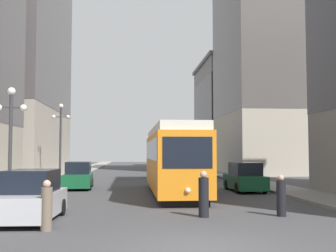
{
  "coord_description": "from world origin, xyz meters",
  "views": [
    {
      "loc": [
        -1.82,
        -10.85,
        2.44
      ],
      "look_at": [
        0.19,
        11.96,
        3.89
      ],
      "focal_mm": 44.93,
      "sensor_mm": 36.0,
      "label": 1
    }
  ],
  "objects": [
    {
      "name": "building_left_corner",
      "position": [
        -14.43,
        32.56,
        14.04
      ],
      "size": [
        10.68,
        20.09,
        27.24
      ],
      "color": "#A89E8E",
      "rests_on": "ground"
    },
    {
      "name": "transit_bus",
      "position": [
        4.06,
        31.0,
        1.95
      ],
      "size": [
        3.06,
        12.43,
        3.45
      ],
      "rotation": [
        0.0,
        0.0,
        -0.04
      ],
      "color": "black",
      "rests_on": "ground"
    },
    {
      "name": "sidewalk_right",
      "position": [
        8.04,
        40.0,
        0.07
      ],
      "size": [
        2.71,
        120.0,
        0.15
      ],
      "primitive_type": "cube",
      "color": "gray",
      "rests_on": "ground"
    },
    {
      "name": "streetcar",
      "position": [
        0.64,
        13.87,
        2.1
      ],
      "size": [
        2.65,
        13.12,
        3.89
      ],
      "rotation": [
        0.0,
        0.0,
        0.0
      ],
      "color": "black",
      "rests_on": "ground"
    },
    {
      "name": "pedestrian_crossing_near",
      "position": [
        3.95,
        4.99,
        0.74
      ],
      "size": [
        0.36,
        0.36,
        1.59
      ],
      "rotation": [
        0.0,
        0.0,
        3.14
      ],
      "color": "black",
      "rests_on": "ground"
    },
    {
      "name": "building_right_far",
      "position": [
        16.86,
        54.81,
        8.61
      ],
      "size": [
        15.53,
        16.83,
        16.77
      ],
      "color": "gray",
      "rests_on": "ground"
    },
    {
      "name": "sidewalk_left",
      "position": [
        -8.04,
        40.0,
        0.07
      ],
      "size": [
        2.71,
        120.0,
        0.15
      ],
      "primitive_type": "cube",
      "color": "gray",
      "rests_on": "ground"
    },
    {
      "name": "parked_car_left_near",
      "position": [
        -5.38,
        4.73,
        0.84
      ],
      "size": [
        2.01,
        4.29,
        1.82
      ],
      "rotation": [
        0.0,
        0.0,
        -0.04
      ],
      "color": "black",
      "rests_on": "ground"
    },
    {
      "name": "parked_car_left_mid",
      "position": [
        -5.39,
        18.34,
        0.84
      ],
      "size": [
        2.06,
        4.83,
        1.82
      ],
      "rotation": [
        0.0,
        0.0,
        0.05
      ],
      "color": "black",
      "rests_on": "ground"
    },
    {
      "name": "pedestrian_on_sidewalk",
      "position": [
        -4.44,
        2.68,
        0.74
      ],
      "size": [
        0.35,
        0.35,
        1.59
      ],
      "rotation": [
        0.0,
        0.0,
        1.3
      ],
      "color": "#6B5B4C",
      "rests_on": "ground"
    },
    {
      "name": "lamp_post_left_far",
      "position": [
        -7.29,
        22.37,
        4.11
      ],
      "size": [
        1.41,
        0.36,
        6.11
      ],
      "color": "#333338",
      "rests_on": "sidewalk_left"
    },
    {
      "name": "parked_car_right_far",
      "position": [
        5.39,
        15.38,
        0.84
      ],
      "size": [
        1.9,
        4.43,
        1.82
      ],
      "rotation": [
        0.0,
        0.0,
        3.14
      ],
      "color": "black",
      "rests_on": "ground"
    },
    {
      "name": "lamp_post_left_near",
      "position": [
        -7.29,
        8.78,
        3.63
      ],
      "size": [
        1.41,
        0.36,
        5.27
      ],
      "color": "#333338",
      "rests_on": "sidewalk_left"
    },
    {
      "name": "pedestrian_crossing_far",
      "position": [
        0.94,
        5.03,
        0.81
      ],
      "size": [
        0.39,
        0.39,
        1.74
      ],
      "rotation": [
        0.0,
        0.0,
        5.45
      ],
      "color": "black",
      "rests_on": "ground"
    },
    {
      "name": "ground_plane",
      "position": [
        0.0,
        0.0,
        0.0
      ],
      "size": [
        200.0,
        200.0,
        0.0
      ],
      "primitive_type": "plane",
      "color": "#424244"
    },
    {
      "name": "building_right_midblock",
      "position": [
        15.55,
        38.12,
        14.62
      ],
      "size": [
        12.92,
        15.45,
        28.37
      ],
      "color": "#B2A893",
      "rests_on": "ground"
    }
  ]
}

